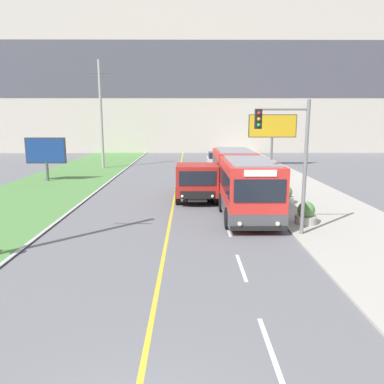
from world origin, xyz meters
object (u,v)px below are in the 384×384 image
billboard_large (272,128)px  planter_round_near (306,214)px  car_distant (216,159)px  utility_pole_far (101,115)px  planter_round_third (269,184)px  city_bus (240,180)px  traffic_light_mast (291,151)px  planter_round_far (258,174)px  billboard_small (46,152)px  dump_truck (197,181)px  planter_round_second (285,196)px

billboard_large → planter_round_near: 24.08m
car_distant → utility_pole_far: 13.16m
billboard_large → planter_round_third: bearing=-102.8°
city_bus → utility_pole_far: utility_pole_far is taller
city_bus → utility_pole_far: size_ratio=1.13×
planter_round_near → planter_round_third: 8.76m
car_distant → planter_round_third: car_distant is taller
car_distant → traffic_light_mast: (1.32, -26.03, 3.02)m
car_distant → planter_round_far: size_ratio=3.84×
car_distant → traffic_light_mast: bearing=-87.1°
billboard_large → billboard_small: (-20.76, -10.17, -1.75)m
utility_pole_far → billboard_large: (18.02, 1.83, -1.33)m
planter_round_third → planter_round_far: bearing=89.5°
car_distant → billboard_small: size_ratio=1.20×
utility_pole_far → billboard_small: bearing=-108.2°
city_bus → car_distant: city_bus is taller
dump_truck → billboard_small: size_ratio=1.77×
traffic_light_mast → billboard_large: size_ratio=1.04×
dump_truck → planter_round_near: (5.13, -5.65, -0.68)m
traffic_light_mast → planter_round_third: (1.37, 10.40, -3.18)m
billboard_small → planter_round_near: bearing=-37.6°
dump_truck → billboard_large: bearing=64.5°
city_bus → traffic_light_mast: 6.41m
dump_truck → planter_round_far: dump_truck is taller
dump_truck → car_distant: (2.48, 18.73, -0.53)m
city_bus → traffic_light_mast: bearing=-77.9°
city_bus → traffic_light_mast: (1.27, -5.90, 2.16)m
dump_truck → billboard_large: 20.06m
city_bus → utility_pole_far: bearing=124.5°
dump_truck → traffic_light_mast: bearing=-62.5°
traffic_light_mast → planter_round_far: size_ratio=5.19×
billboard_large → planter_round_far: bearing=-107.7°
traffic_light_mast → planter_round_third: 10.97m
city_bus → utility_pole_far: (-12.01, 17.47, 3.96)m
car_distant → planter_round_second: 20.19m
planter_round_second → planter_round_third: bearing=90.9°
dump_truck → utility_pole_far: (-9.48, 16.08, 4.28)m
car_distant → planter_round_near: bearing=-83.8°
utility_pole_far → traffic_light_mast: 26.94m
utility_pole_far → planter_round_third: size_ratio=10.56×
car_distant → billboard_large: (6.06, -0.83, 3.49)m
utility_pole_far → traffic_light_mast: size_ratio=1.87×
utility_pole_far → traffic_light_mast: (13.28, -23.37, -1.80)m
utility_pole_far → planter_round_far: bearing=-30.3°
city_bus → billboard_large: (6.01, 19.30, 2.63)m
car_distant → traffic_light_mast: 26.23m
car_distant → planter_round_near: 24.53m
dump_truck → billboard_small: bearing=147.7°
billboard_large → planter_round_third: (-3.37, -14.79, -3.65)m
utility_pole_far → planter_round_near: 26.65m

